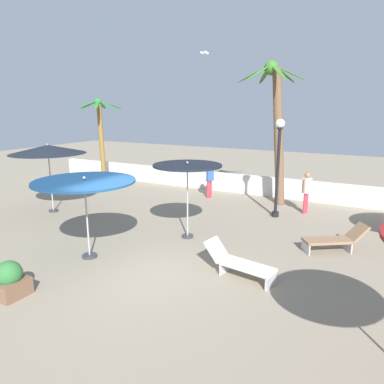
{
  "coord_description": "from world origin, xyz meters",
  "views": [
    {
      "loc": [
        5.77,
        -7.17,
        4.26
      ],
      "look_at": [
        0.0,
        3.36,
        1.4
      ],
      "focal_mm": 33.5,
      "sensor_mm": 36.0,
      "label": 1
    }
  ],
  "objects_px": {
    "patio_umbrella_2": "(48,150)",
    "planter": "(10,280)",
    "patio_umbrella_1": "(187,169)",
    "patio_umbrella_0": "(85,184)",
    "palm_tree_0": "(101,130)",
    "seagull_0": "(205,53)",
    "palm_tree_1": "(277,119)",
    "lamp_post_1": "(278,160)",
    "guest_0": "(307,189)",
    "guest_1": "(209,177)",
    "lounge_chair_1": "(239,263)",
    "lounge_chair_0": "(335,239)"
  },
  "relations": [
    {
      "from": "patio_umbrella_1",
      "to": "palm_tree_0",
      "type": "bearing_deg",
      "value": 149.43
    },
    {
      "from": "patio_umbrella_0",
      "to": "patio_umbrella_2",
      "type": "xyz_separation_m",
      "value": [
        -4.71,
        2.74,
        0.42
      ]
    },
    {
      "from": "lounge_chair_0",
      "to": "guest_1",
      "type": "height_order",
      "value": "guest_1"
    },
    {
      "from": "lamp_post_1",
      "to": "guest_1",
      "type": "relative_size",
      "value": 2.29
    },
    {
      "from": "seagull_0",
      "to": "patio_umbrella_1",
      "type": "bearing_deg",
      "value": -69.31
    },
    {
      "from": "seagull_0",
      "to": "patio_umbrella_0",
      "type": "bearing_deg",
      "value": -89.62
    },
    {
      "from": "patio_umbrella_0",
      "to": "lounge_chair_1",
      "type": "distance_m",
      "value": 4.7
    },
    {
      "from": "lounge_chair_0",
      "to": "planter",
      "type": "bearing_deg",
      "value": -134.13
    },
    {
      "from": "lounge_chair_1",
      "to": "lounge_chair_0",
      "type": "bearing_deg",
      "value": 56.78
    },
    {
      "from": "guest_1",
      "to": "seagull_0",
      "type": "distance_m",
      "value": 5.51
    },
    {
      "from": "patio_umbrella_0",
      "to": "planter",
      "type": "bearing_deg",
      "value": -90.43
    },
    {
      "from": "palm_tree_0",
      "to": "guest_1",
      "type": "distance_m",
      "value": 6.57
    },
    {
      "from": "patio_umbrella_1",
      "to": "guest_0",
      "type": "height_order",
      "value": "patio_umbrella_1"
    },
    {
      "from": "patio_umbrella_2",
      "to": "guest_1",
      "type": "height_order",
      "value": "patio_umbrella_2"
    },
    {
      "from": "patio_umbrella_1",
      "to": "patio_umbrella_2",
      "type": "xyz_separation_m",
      "value": [
        -6.41,
        -0.05,
        0.27
      ]
    },
    {
      "from": "guest_0",
      "to": "planter",
      "type": "distance_m",
      "value": 11.06
    },
    {
      "from": "patio_umbrella_0",
      "to": "lounge_chair_0",
      "type": "distance_m",
      "value": 7.52
    },
    {
      "from": "guest_1",
      "to": "patio_umbrella_2",
      "type": "bearing_deg",
      "value": -131.66
    },
    {
      "from": "guest_0",
      "to": "guest_1",
      "type": "distance_m",
      "value": 4.61
    },
    {
      "from": "lounge_chair_0",
      "to": "seagull_0",
      "type": "xyz_separation_m",
      "value": [
        -6.23,
        3.53,
        6.11
      ]
    },
    {
      "from": "lamp_post_1",
      "to": "lounge_chair_1",
      "type": "distance_m",
      "value": 5.92
    },
    {
      "from": "patio_umbrella_0",
      "to": "guest_1",
      "type": "height_order",
      "value": "patio_umbrella_0"
    },
    {
      "from": "patio_umbrella_2",
      "to": "palm_tree_1",
      "type": "bearing_deg",
      "value": 37.1
    },
    {
      "from": "palm_tree_1",
      "to": "guest_1",
      "type": "relative_size",
      "value": 3.7
    },
    {
      "from": "guest_1",
      "to": "planter",
      "type": "bearing_deg",
      "value": -89.92
    },
    {
      "from": "patio_umbrella_0",
      "to": "palm_tree_1",
      "type": "relative_size",
      "value": 0.46
    },
    {
      "from": "palm_tree_0",
      "to": "guest_1",
      "type": "bearing_deg",
      "value": 4.61
    },
    {
      "from": "lounge_chair_0",
      "to": "lounge_chair_1",
      "type": "height_order",
      "value": "lounge_chair_0"
    },
    {
      "from": "guest_0",
      "to": "patio_umbrella_0",
      "type": "bearing_deg",
      "value": -121.08
    },
    {
      "from": "lounge_chair_0",
      "to": "planter",
      "type": "height_order",
      "value": "planter"
    },
    {
      "from": "patio_umbrella_2",
      "to": "planter",
      "type": "relative_size",
      "value": 3.52
    },
    {
      "from": "guest_0",
      "to": "seagull_0",
      "type": "xyz_separation_m",
      "value": [
        -4.61,
        -0.14,
        5.46
      ]
    },
    {
      "from": "patio_umbrella_2",
      "to": "palm_tree_0",
      "type": "height_order",
      "value": "palm_tree_0"
    },
    {
      "from": "guest_1",
      "to": "seagull_0",
      "type": "relative_size",
      "value": 1.93
    },
    {
      "from": "patio_umbrella_1",
      "to": "palm_tree_1",
      "type": "bearing_deg",
      "value": 78.09
    },
    {
      "from": "guest_0",
      "to": "seagull_0",
      "type": "distance_m",
      "value": 7.14
    },
    {
      "from": "guest_0",
      "to": "planter",
      "type": "relative_size",
      "value": 2.01
    },
    {
      "from": "patio_umbrella_2",
      "to": "patio_umbrella_1",
      "type": "bearing_deg",
      "value": 0.43
    },
    {
      "from": "palm_tree_0",
      "to": "lounge_chair_1",
      "type": "bearing_deg",
      "value": -31.94
    },
    {
      "from": "palm_tree_0",
      "to": "seagull_0",
      "type": "height_order",
      "value": "seagull_0"
    },
    {
      "from": "palm_tree_1",
      "to": "seagull_0",
      "type": "height_order",
      "value": "seagull_0"
    },
    {
      "from": "lounge_chair_1",
      "to": "planter",
      "type": "xyz_separation_m",
      "value": [
        -4.26,
        -3.43,
        0.0
      ]
    },
    {
      "from": "patio_umbrella_1",
      "to": "palm_tree_1",
      "type": "height_order",
      "value": "palm_tree_1"
    },
    {
      "from": "patio_umbrella_2",
      "to": "lounge_chair_1",
      "type": "relative_size",
      "value": 1.53
    },
    {
      "from": "patio_umbrella_0",
      "to": "guest_0",
      "type": "distance_m",
      "value": 8.9
    },
    {
      "from": "lounge_chair_1",
      "to": "patio_umbrella_2",
      "type": "bearing_deg",
      "value": 168.65
    },
    {
      "from": "patio_umbrella_1",
      "to": "lamp_post_1",
      "type": "xyz_separation_m",
      "value": [
        1.91,
        3.73,
        -0.04
      ]
    },
    {
      "from": "lamp_post_1",
      "to": "patio_umbrella_0",
      "type": "bearing_deg",
      "value": -119.0
    },
    {
      "from": "lamp_post_1",
      "to": "seagull_0",
      "type": "distance_m",
      "value": 5.65
    },
    {
      "from": "lounge_chair_0",
      "to": "seagull_0",
      "type": "distance_m",
      "value": 9.41
    }
  ]
}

